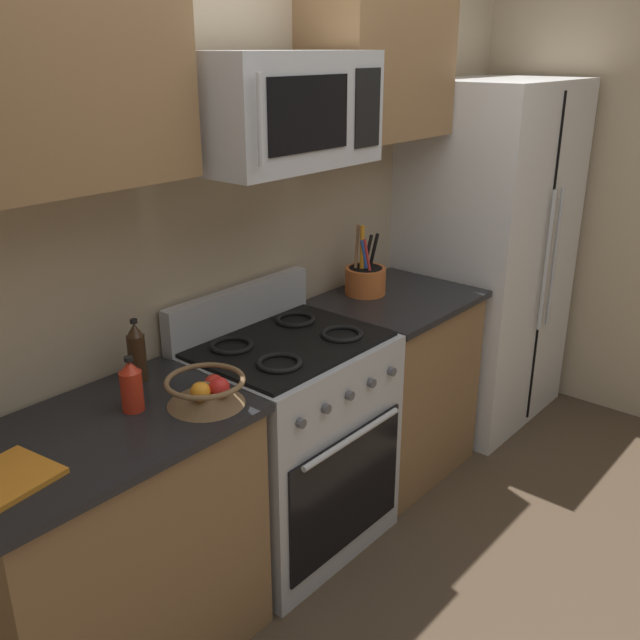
{
  "coord_description": "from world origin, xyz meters",
  "views": [
    {
      "loc": [
        -1.88,
        -1.13,
        2.01
      ],
      "look_at": [
        0.05,
        0.5,
        1.03
      ],
      "focal_mm": 39.95,
      "sensor_mm": 36.0,
      "label": 1
    }
  ],
  "objects": [
    {
      "name": "refrigerator",
      "position": [
        1.6,
        0.61,
        0.93
      ],
      "size": [
        0.9,
        0.71,
        1.86
      ],
      "color": "silver",
      "rests_on": "ground"
    },
    {
      "name": "bottle_soy",
      "position": [
        -0.57,
        0.81,
        1.01
      ],
      "size": [
        0.06,
        0.06,
        0.23
      ],
      "color": "#382314",
      "rests_on": "counter_left"
    },
    {
      "name": "apple_loose",
      "position": [
        -0.47,
        0.53,
        0.95
      ],
      "size": [
        0.07,
        0.07,
        0.07
      ],
      "primitive_type": "sphere",
      "color": "red",
      "rests_on": "counter_left"
    },
    {
      "name": "fruit_basket",
      "position": [
        -0.54,
        0.49,
        0.96
      ],
      "size": [
        0.26,
        0.26,
        0.11
      ],
      "color": "brown",
      "rests_on": "counter_left"
    },
    {
      "name": "utensil_crock",
      "position": [
        0.7,
        0.77,
        0.98
      ],
      "size": [
        0.19,
        0.19,
        0.33
      ],
      "color": "#D1662D",
      "rests_on": "counter_right"
    },
    {
      "name": "counter_left",
      "position": [
        -0.86,
        0.62,
        0.46
      ],
      "size": [
        0.95,
        0.6,
        0.91
      ],
      "color": "olive",
      "rests_on": "ground"
    },
    {
      "name": "range_oven",
      "position": [
        -0.0,
        0.63,
        0.47
      ],
      "size": [
        0.76,
        0.64,
        1.09
      ],
      "color": "#B2B5BA",
      "rests_on": "ground"
    },
    {
      "name": "wall_back",
      "position": [
        0.0,
        0.99,
        1.3
      ],
      "size": [
        8.0,
        0.1,
        2.6
      ],
      "primitive_type": "cube",
      "color": "tan",
      "rests_on": "ground"
    },
    {
      "name": "upper_cabinets_left",
      "position": [
        -0.87,
        0.77,
        2.0
      ],
      "size": [
        0.94,
        0.34,
        0.76
      ],
      "color": "olive"
    },
    {
      "name": "microwave",
      "position": [
        -0.0,
        0.65,
        1.8
      ],
      "size": [
        0.71,
        0.44,
        0.39
      ],
      "color": "#B2B5BA"
    },
    {
      "name": "upper_cabinets_right",
      "position": [
        0.76,
        0.77,
        2.0
      ],
      "size": [
        0.73,
        0.34,
        0.76
      ],
      "color": "olive"
    },
    {
      "name": "counter_right",
      "position": [
        0.76,
        0.62,
        0.46
      ],
      "size": [
        0.74,
        0.6,
        0.91
      ],
      "color": "olive",
      "rests_on": "ground"
    },
    {
      "name": "bottle_hot_sauce",
      "position": [
        -0.71,
        0.64,
        0.99
      ],
      "size": [
        0.07,
        0.07,
        0.19
      ],
      "color": "red",
      "rests_on": "counter_left"
    },
    {
      "name": "ground_plane",
      "position": [
        0.0,
        0.0,
        0.0
      ],
      "size": [
        16.0,
        16.0,
        0.0
      ],
      "primitive_type": "plane",
      "color": "#473828"
    }
  ]
}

